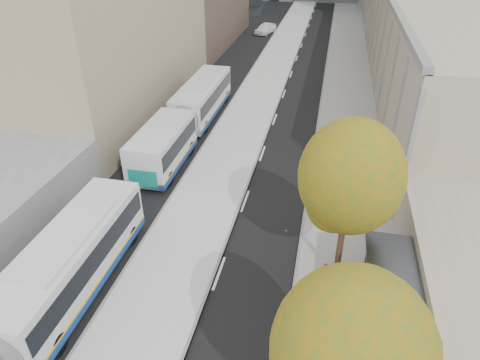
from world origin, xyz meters
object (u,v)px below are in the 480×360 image
(bus_shelter, at_px, (396,278))
(distant_car, at_px, (265,28))
(bus_near, at_px, (14,333))
(bus_far, at_px, (188,115))

(bus_shelter, height_order, distant_car, bus_shelter)
(bus_near, relative_size, distant_car, 3.89)
(bus_near, height_order, bus_far, bus_far)
(bus_near, distance_m, bus_far, 19.78)
(bus_near, xyz_separation_m, bus_far, (-0.05, 19.78, 0.00))
(bus_far, bearing_deg, distant_car, 89.59)
(bus_shelter, distance_m, bus_far, 19.97)
(bus_shelter, relative_size, bus_far, 0.26)
(bus_shelter, bearing_deg, bus_near, -159.78)
(bus_near, height_order, distant_car, bus_near)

